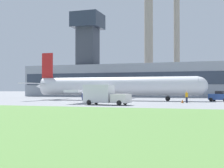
{
  "coord_description": "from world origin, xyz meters",
  "views": [
    {
      "loc": [
        16.89,
        -51.87,
        2.16
      ],
      "look_at": [
        -1.39,
        4.07,
        3.11
      ],
      "focal_mm": 50.0,
      "sensor_mm": 36.0,
      "label": 1
    }
  ],
  "objects_px": {
    "ground_crew_person": "(187,97)",
    "baggage_truck": "(104,95)",
    "pushback_tug": "(219,97)",
    "airplane": "(113,87)"
  },
  "relations": [
    {
      "from": "airplane",
      "to": "pushback_tug",
      "type": "height_order",
      "value": "airplane"
    },
    {
      "from": "pushback_tug",
      "to": "baggage_truck",
      "type": "height_order",
      "value": "baggage_truck"
    },
    {
      "from": "ground_crew_person",
      "to": "baggage_truck",
      "type": "bearing_deg",
      "value": -135.71
    },
    {
      "from": "pushback_tug",
      "to": "baggage_truck",
      "type": "distance_m",
      "value": 22.6
    },
    {
      "from": "baggage_truck",
      "to": "ground_crew_person",
      "type": "distance_m",
      "value": 14.32
    },
    {
      "from": "airplane",
      "to": "ground_crew_person",
      "type": "bearing_deg",
      "value": -22.39
    },
    {
      "from": "baggage_truck",
      "to": "ground_crew_person",
      "type": "xyz_separation_m",
      "value": [
        10.25,
        10.0,
        -0.4
      ]
    },
    {
      "from": "pushback_tug",
      "to": "ground_crew_person",
      "type": "xyz_separation_m",
      "value": [
        -4.98,
        -6.7,
        0.12
      ]
    },
    {
      "from": "pushback_tug",
      "to": "airplane",
      "type": "bearing_deg",
      "value": -177.32
    },
    {
      "from": "airplane",
      "to": "baggage_truck",
      "type": "height_order",
      "value": "airplane"
    }
  ]
}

